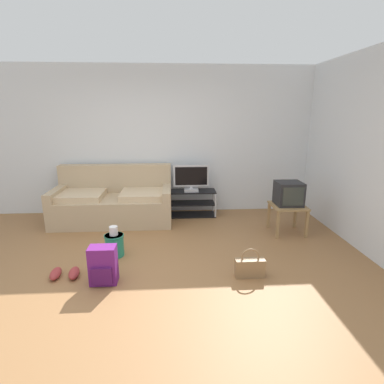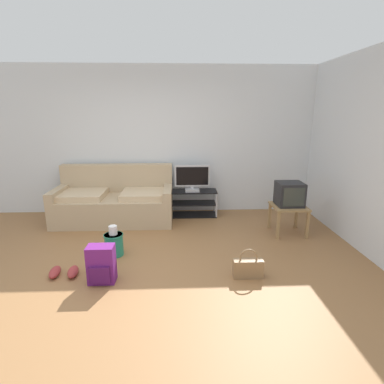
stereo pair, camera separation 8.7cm
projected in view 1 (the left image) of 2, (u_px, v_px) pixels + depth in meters
The scene contains 12 objects.
ground_plane at pixel (139, 275), 3.61m from camera, with size 9.00×9.80×0.02m, color olive.
wall_back at pixel (150, 141), 5.62m from camera, with size 9.00×0.10×2.70m, color silver.
wall_right at pixel (359, 151), 4.25m from camera, with size 0.10×3.60×2.70m, color silver.
couch at pixel (114, 202), 5.33m from camera, with size 2.01×0.95×0.95m.
tv_stand at pixel (191, 203), 5.61m from camera, with size 0.90×0.37×0.47m.
flat_tv at pixel (191, 178), 5.47m from camera, with size 0.64×0.22×0.48m.
side_table at pixel (288, 209), 4.77m from camera, with size 0.51×0.51×0.46m.
crt_tv at pixel (289, 193), 4.72m from camera, with size 0.39×0.38×0.37m.
backpack at pixel (103, 265), 3.38m from camera, with size 0.30×0.26×0.44m.
handbag at pixel (250, 267), 3.53m from camera, with size 0.35×0.12×0.36m.
cleaning_bucket at pixel (114, 244), 4.03m from camera, with size 0.26×0.26×0.42m.
sneakers_pair at pixel (65, 273), 3.55m from camera, with size 0.37×0.29×0.09m.
Camera 1 is at (0.43, -3.26, 1.87)m, focal length 28.26 mm.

